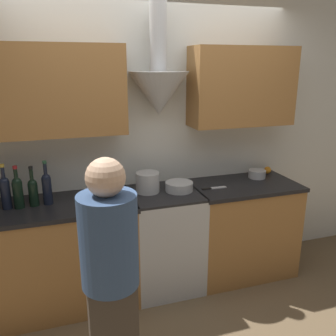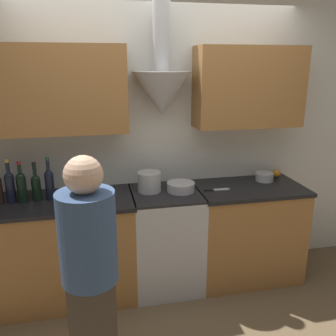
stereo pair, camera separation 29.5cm
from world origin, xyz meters
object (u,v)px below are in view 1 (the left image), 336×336
Objects in this scene: stock_pot at (148,182)px; mixing_bowl at (179,186)px; orange_fruit at (268,170)px; wine_bottle_7 at (47,187)px; wine_bottle_4 at (5,191)px; wine_bottle_5 at (18,191)px; wine_bottle_6 at (33,191)px; stove_range at (165,239)px; saucepan at (257,174)px; person_foreground_left at (111,281)px.

stock_pot is 0.28m from mixing_bowl.
stock_pot reaches higher than orange_fruit.
wine_bottle_7 reaches higher than mixing_bowl.
wine_bottle_4 is 1.05× the size of wine_bottle_5.
mixing_bowl is (1.32, -0.01, -0.10)m from wine_bottle_5.
wine_bottle_4 reaches higher than wine_bottle_6.
mixing_bowl is at bearing 0.02° from stove_range.
saucepan is (0.86, 0.12, -0.00)m from mixing_bowl.
wine_bottle_7 is 0.23× the size of person_foreground_left.
wine_bottle_6 is 2.07m from saucepan.
wine_bottle_4 is (-1.27, 0.03, 0.60)m from stove_range.
wine_bottle_6 is (0.20, -0.00, -0.02)m from wine_bottle_4.
wine_bottle_7 is at bearing 178.20° from stove_range.
stock_pot is at bearing 157.88° from stove_range.
person_foreground_left is (0.32, -1.14, -0.19)m from wine_bottle_7.
wine_bottle_5 is (-1.18, 0.01, 0.60)m from stove_range.
wine_bottle_4 is at bearing -179.67° from wine_bottle_7.
person_foreground_left is at bearing -125.30° from mixing_bowl.
orange_fruit is (2.44, 0.17, -0.11)m from wine_bottle_4.
wine_bottle_4 is 2.45m from orange_fruit.
orange_fruit is at bearing 4.47° from wine_bottle_6.
wine_bottle_5 reaches higher than stove_range.
wine_bottle_4 is 1.14m from stock_pot.
saucepan is at bearing 2.50° from wine_bottle_6.
stove_range is 3.75× the size of mixing_bowl.
wine_bottle_4 is 1.00× the size of wine_bottle_7.
stock_pot is 0.13× the size of person_foreground_left.
wine_bottle_7 is 2.14× the size of saucepan.
wine_bottle_5 is 1.25m from person_foreground_left.
wine_bottle_4 is at bearing 178.71° from stove_range.
wine_bottle_4 is 2.14× the size of saucepan.
wine_bottle_7 is 0.83m from stock_pot.
wine_bottle_4 is 0.30m from wine_bottle_7.
wine_bottle_5 is 2.18m from saucepan.
stove_range is 2.83× the size of wine_bottle_6.
mixing_bowl is at bearing -0.53° from wine_bottle_5.
wine_bottle_6 reaches higher than mixing_bowl.
person_foreground_left is (-0.51, -1.16, -0.14)m from stock_pot.
wine_bottle_4 is 0.20m from wine_bottle_6.
wine_bottle_6 is at bearing 178.60° from stove_range.
mixing_bowl is (0.27, -0.06, -0.05)m from stock_pot.
wine_bottle_6 reaches higher than orange_fruit.
wine_bottle_4 is at bearing -178.66° from stock_pot.
stock_pot is at bearing 1.34° from wine_bottle_4.
stove_range is 0.51m from mixing_bowl.
person_foreground_left is (0.42, -1.13, -0.18)m from wine_bottle_6.
person_foreground_left reaches higher than wine_bottle_5.
wine_bottle_6 is (-1.07, 0.03, 0.58)m from stove_range.
wine_bottle_7 is at bearing 2.29° from wine_bottle_6.
wine_bottle_5 reaches higher than mixing_bowl.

